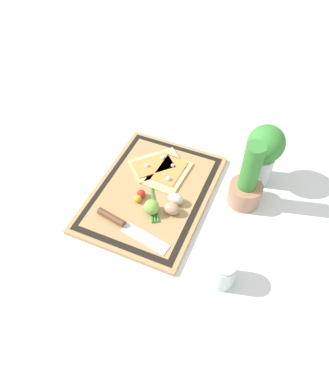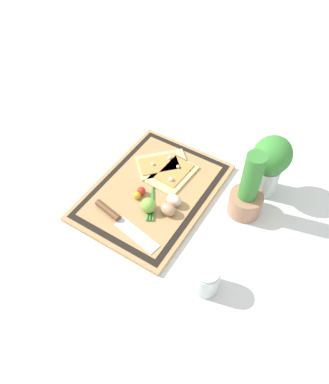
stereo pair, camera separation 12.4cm
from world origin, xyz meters
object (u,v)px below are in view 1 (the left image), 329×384
pizza_slice_far (169,173)px  herb_pot (247,184)px  cherry_tomato_yellow (138,199)px  sauce_jar (222,273)px  pizza_slice_near (156,165)px  knife (121,223)px  lime (152,207)px  egg_pink (175,199)px  cherry_tomato_red (141,194)px  egg_brown (172,209)px  herb_glass (264,151)px

pizza_slice_far → herb_pot: herb_pot is taller
cherry_tomato_yellow → sauce_jar: bearing=65.6°
pizza_slice_near → sauce_jar: 0.48m
knife → cherry_tomato_yellow: (-0.11, 0.01, 0.00)m
pizza_slice_near → lime: size_ratio=4.14×
lime → cherry_tomato_yellow: lime is taller
pizza_slice_near → knife: 0.28m
egg_pink → cherry_tomato_red: size_ratio=1.83×
egg_brown → herb_glass: herb_glass is taller
knife → egg_brown: (-0.11, 0.13, 0.01)m
pizza_slice_far → lime: bearing=4.7°
egg_brown → cherry_tomato_yellow: bearing=-89.2°
egg_pink → lime: lime is taller
pizza_slice_far → cherry_tomato_red: bearing=-18.5°
egg_brown → cherry_tomato_red: bearing=-100.1°
egg_brown → cherry_tomato_red: egg_brown is taller
pizza_slice_near → herb_pot: size_ratio=0.84×
pizza_slice_near → egg_pink: egg_pink is taller
lime → cherry_tomato_red: (-0.04, -0.06, -0.01)m
cherry_tomato_red → herb_glass: 0.43m
pizza_slice_far → cherry_tomato_red: size_ratio=6.15×
cherry_tomato_red → sauce_jar: (0.18, 0.34, 0.01)m
pizza_slice_far → herb_glass: (-0.12, 0.29, 0.11)m
egg_pink → cherry_tomato_red: bearing=-79.7°
egg_pink → herb_glass: size_ratio=0.24×
pizza_slice_far → herb_pot: (-0.00, 0.27, 0.06)m
cherry_tomato_yellow → sauce_jar: sauce_jar is taller
herb_pot → cherry_tomato_red: bearing=-67.2°
herb_glass → cherry_tomato_red: bearing=-52.7°
knife → herb_pot: (-0.26, 0.33, 0.06)m
lime → egg_brown: bearing=111.5°
egg_pink → cherry_tomato_yellow: 0.12m
pizza_slice_far → cherry_tomato_red: cherry_tomato_red is taller
pizza_slice_far → egg_pink: size_ratio=3.35×
herb_pot → cherry_tomato_yellow: bearing=-63.9°
sauce_jar → herb_glass: bearing=-179.6°
pizza_slice_near → sauce_jar: (0.33, 0.35, 0.02)m
egg_pink → sauce_jar: bearing=48.4°
pizza_slice_far → egg_brown: 0.17m
herb_glass → herb_pot: bearing=-8.0°
pizza_slice_far → cherry_tomato_red: 0.14m
pizza_slice_near → cherry_tomato_yellow: size_ratio=8.10×
egg_brown → lime: bearing=-68.5°
sauce_jar → herb_pot: bearing=-176.2°
herb_pot → sauce_jar: 0.31m
lime → sauce_jar: bearing=64.7°
herb_pot → herb_glass: size_ratio=1.13×
cherry_tomato_red → sauce_jar: 0.38m
sauce_jar → herb_glass: (-0.43, -0.00, 0.09)m
herb_pot → sauce_jar: bearing=3.8°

